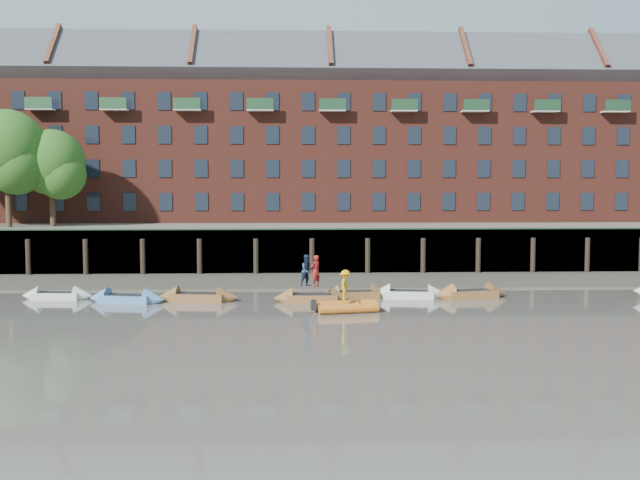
{
  "coord_description": "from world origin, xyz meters",
  "views": [
    {
      "loc": [
        -3.61,
        -31.4,
        6.37
      ],
      "look_at": [
        -1.83,
        12.0,
        3.2
      ],
      "focal_mm": 42.0,
      "sensor_mm": 36.0,
      "label": 1
    }
  ],
  "objects": [
    {
      "name": "rowboat_3",
      "position": [
        -2.38,
        9.18,
        0.22
      ],
      "size": [
        4.3,
        1.35,
        1.24
      ],
      "rotation": [
        0.0,
        0.0,
        -0.03
      ],
      "color": "brown",
      "rests_on": "ground"
    },
    {
      "name": "bank_terrace",
      "position": [
        0.0,
        36.0,
        1.6
      ],
      "size": [
        110.0,
        28.0,
        3.2
      ],
      "primitive_type": "cube",
      "color": "#5E594D",
      "rests_on": "ground"
    },
    {
      "name": "rowboat_1",
      "position": [
        -12.48,
        9.34,
        0.22
      ],
      "size": [
        4.48,
        2.09,
        1.25
      ],
      "rotation": [
        0.0,
        0.0,
        -0.2
      ],
      "color": "#4B7EB4",
      "rests_on": "ground"
    },
    {
      "name": "foreshore",
      "position": [
        0.0,
        18.0,
        0.0
      ],
      "size": [
        110.0,
        8.0,
        0.5
      ],
      "primitive_type": "cube",
      "color": "#3D382F",
      "rests_on": "ground"
    },
    {
      "name": "person_rower_b",
      "position": [
        -2.63,
        9.42,
        1.71
      ],
      "size": [
        1.07,
        1.02,
        1.75
      ],
      "primitive_type": "imported",
      "rotation": [
        0.0,
        0.0,
        0.57
      ],
      "color": "#19233F",
      "rests_on": "rowboat_3"
    },
    {
      "name": "rowboat_5",
      "position": [
        3.16,
        10.41,
        0.22
      ],
      "size": [
        4.43,
        1.89,
        1.25
      ],
      "rotation": [
        0.0,
        0.0,
        -0.16
      ],
      "color": "silver",
      "rests_on": "ground"
    },
    {
      "name": "rowboat_6",
      "position": [
        6.68,
        10.33,
        0.23
      ],
      "size": [
        4.66,
        2.18,
        1.3
      ],
      "rotation": [
        0.0,
        0.0,
        0.2
      ],
      "color": "brown",
      "rests_on": "ground"
    },
    {
      "name": "person_rib_crew",
      "position": [
        -0.79,
        5.88,
        1.34
      ],
      "size": [
        0.81,
        1.14,
        1.6
      ],
      "primitive_type": "imported",
      "rotation": [
        0.0,
        0.0,
        1.35
      ],
      "color": "orange",
      "rests_on": "rib_tender"
    },
    {
      "name": "river_wall",
      "position": [
        -0.0,
        22.38,
        1.59
      ],
      "size": [
        110.0,
        1.23,
        3.3
      ],
      "color": "#2D2A26",
      "rests_on": "ground"
    },
    {
      "name": "tree_cluster",
      "position": [
        -25.62,
        27.35,
        9.0
      ],
      "size": [
        11.76,
        7.74,
        9.4
      ],
      "color": "#3A281C",
      "rests_on": "bank_terrace"
    },
    {
      "name": "rowboat_2",
      "position": [
        -8.66,
        9.7,
        0.23
      ],
      "size": [
        4.59,
        1.8,
        1.3
      ],
      "rotation": [
        0.0,
        0.0,
        -0.11
      ],
      "color": "brown",
      "rests_on": "ground"
    },
    {
      "name": "ground",
      "position": [
        0.0,
        0.0,
        0.0
      ],
      "size": [
        220.0,
        220.0,
        0.0
      ],
      "primitive_type": "plane",
      "color": "#5F5B53",
      "rests_on": "ground"
    },
    {
      "name": "apartment_terrace",
      "position": [
        -0.0,
        36.99,
        12.82
      ],
      "size": [
        80.6,
        15.56,
        20.98
      ],
      "color": "brown",
      "rests_on": "bank_terrace"
    },
    {
      "name": "rowboat_4",
      "position": [
        0.1,
        10.46,
        0.21
      ],
      "size": [
        4.2,
        1.79,
        1.18
      ],
      "rotation": [
        0.0,
        0.0,
        0.15
      ],
      "color": "brown",
      "rests_on": "ground"
    },
    {
      "name": "rib_tender",
      "position": [
        -0.62,
        5.99,
        0.25
      ],
      "size": [
        3.42,
        2.12,
        0.58
      ],
      "rotation": [
        0.0,
        0.0,
        0.2
      ],
      "color": "orange",
      "rests_on": "ground"
    },
    {
      "name": "person_rower_a",
      "position": [
        -2.18,
        9.25,
        1.7
      ],
      "size": [
        0.74,
        0.74,
        1.74
      ],
      "primitive_type": "imported",
      "rotation": [
        0.0,
        0.0,
        3.92
      ],
      "color": "maroon",
      "rests_on": "rowboat_3"
    },
    {
      "name": "mud_band",
      "position": [
        0.0,
        14.6,
        0.0
      ],
      "size": [
        110.0,
        1.6,
        0.1
      ],
      "primitive_type": "cube",
      "color": "#4C4336",
      "rests_on": "ground"
    },
    {
      "name": "rowboat_0",
      "position": [
        -16.65,
        10.78,
        0.2
      ],
      "size": [
        4.02,
        1.35,
        1.15
      ],
      "rotation": [
        0.0,
        0.0,
        -0.05
      ],
      "color": "silver",
      "rests_on": "ground"
    }
  ]
}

